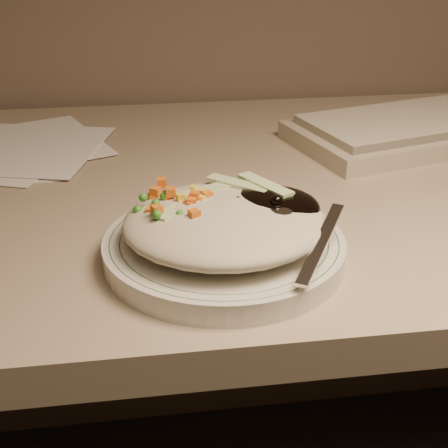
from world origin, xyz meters
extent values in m
cube|color=gray|center=(0.00, 1.38, 0.72)|extent=(1.40, 0.70, 0.04)
cylinder|color=silver|center=(-0.09, 1.17, 0.75)|extent=(0.23, 0.23, 0.02)
torus|color=#144723|center=(-0.09, 1.17, 0.76)|extent=(0.22, 0.22, 0.00)
torus|color=#144723|center=(-0.09, 1.17, 0.76)|extent=(0.20, 0.20, 0.00)
ellipsoid|color=#B2AA91|center=(-0.09, 1.16, 0.78)|extent=(0.19, 0.18, 0.04)
ellipsoid|color=black|center=(-0.05, 1.18, 0.79)|extent=(0.10, 0.09, 0.03)
ellipsoid|color=orange|center=(-0.14, 1.18, 0.78)|extent=(0.08, 0.08, 0.02)
sphere|color=black|center=(-0.08, 1.18, 0.79)|extent=(0.01, 0.01, 0.01)
sphere|color=black|center=(-0.05, 1.19, 0.79)|extent=(0.01, 0.01, 0.01)
sphere|color=black|center=(-0.03, 1.18, 0.80)|extent=(0.01, 0.01, 0.01)
sphere|color=black|center=(-0.03, 1.19, 0.79)|extent=(0.01, 0.01, 0.01)
sphere|color=black|center=(-0.05, 1.16, 0.80)|extent=(0.01, 0.01, 0.01)
sphere|color=black|center=(-0.05, 1.18, 0.79)|extent=(0.01, 0.01, 0.01)
sphere|color=black|center=(-0.04, 1.19, 0.79)|extent=(0.01, 0.01, 0.01)
cube|color=orange|center=(-0.14, 1.19, 0.80)|extent=(0.01, 0.01, 0.01)
cube|color=orange|center=(-0.13, 1.17, 0.79)|extent=(0.01, 0.01, 0.01)
cube|color=orange|center=(-0.16, 1.21, 0.80)|extent=(0.01, 0.01, 0.01)
cube|color=orange|center=(-0.12, 1.18, 0.80)|extent=(0.01, 0.01, 0.01)
cube|color=orange|center=(-0.12, 1.17, 0.80)|extent=(0.01, 0.01, 0.01)
cube|color=orange|center=(-0.16, 1.21, 0.79)|extent=(0.01, 0.01, 0.01)
cube|color=orange|center=(-0.14, 1.19, 0.80)|extent=(0.01, 0.01, 0.01)
cube|color=orange|center=(-0.13, 1.17, 0.80)|extent=(0.01, 0.01, 0.01)
cube|color=orange|center=(-0.11, 1.19, 0.80)|extent=(0.01, 0.01, 0.01)
cube|color=orange|center=(-0.15, 1.22, 0.80)|extent=(0.01, 0.01, 0.01)
cube|color=orange|center=(-0.16, 1.16, 0.80)|extent=(0.01, 0.01, 0.01)
cube|color=orange|center=(-0.12, 1.15, 0.80)|extent=(0.01, 0.01, 0.01)
cube|color=orange|center=(-0.16, 1.17, 0.79)|extent=(0.01, 0.01, 0.01)
cube|color=orange|center=(-0.16, 1.21, 0.79)|extent=(0.01, 0.01, 0.01)
sphere|color=#388C28|center=(-0.12, 1.18, 0.80)|extent=(0.01, 0.01, 0.01)
sphere|color=#388C28|center=(-0.16, 1.15, 0.80)|extent=(0.01, 0.01, 0.01)
sphere|color=#388C28|center=(-0.16, 1.18, 0.80)|extent=(0.01, 0.01, 0.01)
sphere|color=#388C28|center=(-0.17, 1.19, 0.80)|extent=(0.01, 0.01, 0.01)
sphere|color=#388C28|center=(-0.13, 1.19, 0.79)|extent=(0.01, 0.01, 0.01)
sphere|color=#388C28|center=(-0.12, 1.16, 0.79)|extent=(0.01, 0.01, 0.01)
sphere|color=#388C28|center=(-0.14, 1.18, 0.79)|extent=(0.01, 0.01, 0.01)
sphere|color=#388C28|center=(-0.15, 1.16, 0.79)|extent=(0.01, 0.01, 0.01)
sphere|color=#388C28|center=(-0.17, 1.18, 0.79)|extent=(0.01, 0.01, 0.01)
sphere|color=#388C28|center=(-0.15, 1.19, 0.80)|extent=(0.01, 0.01, 0.01)
sphere|color=#388C28|center=(-0.15, 1.19, 0.80)|extent=(0.01, 0.01, 0.01)
sphere|color=#388C28|center=(-0.16, 1.17, 0.79)|extent=(0.01, 0.01, 0.01)
sphere|color=#388C28|center=(-0.14, 1.16, 0.80)|extent=(0.01, 0.01, 0.01)
sphere|color=#388C28|center=(-0.10, 1.21, 0.79)|extent=(0.01, 0.01, 0.01)
cube|color=yellow|center=(-0.13, 1.19, 0.79)|extent=(0.01, 0.01, 0.01)
cube|color=yellow|center=(-0.11, 1.18, 0.80)|extent=(0.01, 0.01, 0.01)
cube|color=yellow|center=(-0.14, 1.19, 0.79)|extent=(0.01, 0.01, 0.01)
cube|color=yellow|center=(-0.13, 1.18, 0.80)|extent=(0.01, 0.01, 0.01)
cube|color=yellow|center=(-0.14, 1.18, 0.79)|extent=(0.01, 0.01, 0.01)
cube|color=yellow|center=(-0.11, 1.19, 0.80)|extent=(0.01, 0.01, 0.01)
cube|color=yellow|center=(-0.12, 1.20, 0.80)|extent=(0.01, 0.01, 0.01)
cube|color=yellow|center=(-0.13, 1.18, 0.79)|extent=(0.01, 0.01, 0.01)
cube|color=#B2D18C|center=(-0.10, 1.20, 0.80)|extent=(0.07, 0.04, 0.00)
cube|color=#B2D18C|center=(-0.07, 1.21, 0.80)|extent=(0.06, 0.06, 0.00)
cube|color=#B2D18C|center=(-0.13, 1.17, 0.80)|extent=(0.06, 0.06, 0.00)
cube|color=#B2D18C|center=(-0.05, 1.20, 0.80)|extent=(0.05, 0.07, 0.00)
ellipsoid|color=silver|center=(-0.05, 1.16, 0.79)|extent=(0.05, 0.06, 0.01)
cube|color=silver|center=(-0.02, 1.11, 0.78)|extent=(0.07, 0.10, 0.03)
camera|label=1|loc=(-0.17, 0.65, 1.04)|focal=50.00mm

